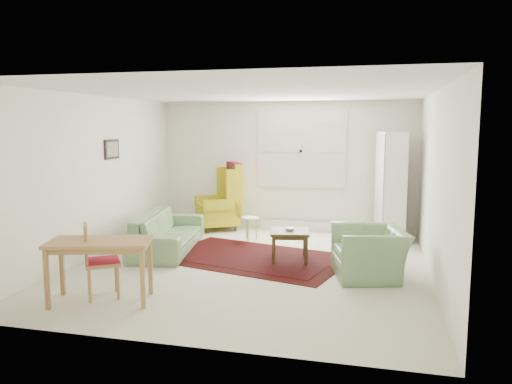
% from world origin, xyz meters
% --- Properties ---
extents(room, '(5.04, 5.54, 2.51)m').
position_xyz_m(room, '(0.02, 0.21, 1.26)').
color(room, beige).
rests_on(room, ground).
extents(rug, '(3.14, 2.43, 0.03)m').
position_xyz_m(rug, '(-0.07, 0.42, 0.01)').
color(rug, black).
rests_on(rug, ground).
extents(sofa, '(1.15, 2.20, 0.84)m').
position_xyz_m(sofa, '(-1.56, 0.58, 0.42)').
color(sofa, '#709161').
rests_on(sofa, ground).
extents(armchair, '(1.12, 1.21, 0.80)m').
position_xyz_m(armchair, '(1.68, -0.12, 0.40)').
color(armchair, '#709161').
rests_on(armchair, ground).
extents(wingback_chair, '(1.09, 1.08, 1.33)m').
position_xyz_m(wingback_chair, '(-1.29, 2.35, 0.66)').
color(wingback_chair, gold).
rests_on(wingback_chair, ground).
extents(coffee_table, '(0.67, 0.67, 0.47)m').
position_xyz_m(coffee_table, '(0.49, 0.42, 0.23)').
color(coffee_table, '#402D13').
rests_on(coffee_table, ground).
extents(stool, '(0.40, 0.40, 0.42)m').
position_xyz_m(stool, '(-0.43, 1.62, 0.21)').
color(stool, white).
rests_on(stool, ground).
extents(cabinet, '(0.55, 0.83, 1.93)m').
position_xyz_m(cabinet, '(1.99, 2.22, 0.96)').
color(cabinet, white).
rests_on(cabinet, ground).
extents(desk, '(1.26, 0.87, 0.73)m').
position_xyz_m(desk, '(-1.32, -1.86, 0.36)').
color(desk, '#A87A43').
rests_on(desk, ground).
extents(desk_chair, '(0.54, 0.54, 0.89)m').
position_xyz_m(desk_chair, '(-1.38, -1.72, 0.45)').
color(desk_chair, '#A87A43').
rests_on(desk_chair, ground).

